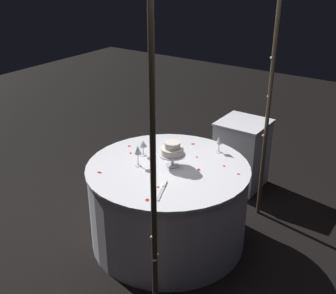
% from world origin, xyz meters
% --- Properties ---
extents(ground_plane, '(12.00, 12.00, 0.00)m').
position_xyz_m(ground_plane, '(0.00, 0.00, 0.00)').
color(ground_plane, black).
extents(decorative_arch, '(1.77, 0.05, 2.28)m').
position_xyz_m(decorative_arch, '(-0.00, 0.49, 1.44)').
color(decorative_arch, '#473D2D').
rests_on(decorative_arch, ground).
extents(main_table, '(1.37, 1.37, 0.73)m').
position_xyz_m(main_table, '(0.00, 0.00, 0.37)').
color(main_table, white).
rests_on(main_table, ground).
extents(side_table, '(0.49, 0.49, 0.74)m').
position_xyz_m(side_table, '(-1.27, 0.08, 0.37)').
color(side_table, white).
rests_on(side_table, ground).
extents(tiered_cake, '(0.22, 0.22, 0.22)m').
position_xyz_m(tiered_cake, '(-0.03, 0.02, 0.87)').
color(tiered_cake, silver).
rests_on(tiered_cake, main_table).
extents(wine_glass_0, '(0.07, 0.07, 0.14)m').
position_xyz_m(wine_glass_0, '(-0.05, -0.30, 0.84)').
color(wine_glass_0, silver).
rests_on(wine_glass_0, main_table).
extents(wine_glass_1, '(0.06, 0.06, 0.18)m').
position_xyz_m(wine_glass_1, '(0.13, -0.21, 0.87)').
color(wine_glass_1, silver).
rests_on(wine_glass_1, main_table).
extents(wine_glass_2, '(0.06, 0.06, 0.15)m').
position_xyz_m(wine_glass_2, '(-0.48, 0.21, 0.84)').
color(wine_glass_2, silver).
rests_on(wine_glass_2, main_table).
extents(cake_knife, '(0.28, 0.13, 0.01)m').
position_xyz_m(cake_knife, '(0.34, 0.18, 0.74)').
color(cake_knife, silver).
rests_on(cake_knife, main_table).
extents(rose_petal_0, '(0.03, 0.03, 0.00)m').
position_xyz_m(rose_petal_0, '(-0.02, -0.42, 0.74)').
color(rose_petal_0, red).
rests_on(rose_petal_0, main_table).
extents(rose_petal_1, '(0.04, 0.04, 0.00)m').
position_xyz_m(rose_petal_1, '(-0.13, -0.52, 0.74)').
color(rose_petal_1, red).
rests_on(rose_petal_1, main_table).
extents(rose_petal_2, '(0.05, 0.04, 0.00)m').
position_xyz_m(rose_petal_2, '(0.52, 0.18, 0.74)').
color(rose_petal_2, red).
rests_on(rose_petal_2, main_table).
extents(rose_petal_3, '(0.03, 0.02, 0.00)m').
position_xyz_m(rose_petal_3, '(0.33, 0.14, 0.74)').
color(rose_petal_3, red).
rests_on(rose_petal_3, main_table).
extents(rose_petal_4, '(0.04, 0.04, 0.00)m').
position_xyz_m(rose_petal_4, '(-0.09, 0.24, 0.74)').
color(rose_petal_4, red).
rests_on(rose_petal_4, main_table).
extents(rose_petal_5, '(0.03, 0.03, 0.00)m').
position_xyz_m(rose_petal_5, '(-0.27, 0.38, 0.74)').
color(rose_petal_5, red).
rests_on(rose_petal_5, main_table).
extents(rose_petal_6, '(0.04, 0.05, 0.00)m').
position_xyz_m(rose_petal_6, '(-0.50, -0.06, 0.74)').
color(rose_petal_6, red).
rests_on(rose_petal_6, main_table).
extents(rose_petal_7, '(0.02, 0.03, 0.00)m').
position_xyz_m(rose_petal_7, '(-0.28, 0.11, 0.74)').
color(rose_petal_7, red).
rests_on(rose_petal_7, main_table).
extents(rose_petal_8, '(0.03, 0.03, 0.00)m').
position_xyz_m(rose_petal_8, '(-0.21, 0.54, 0.74)').
color(rose_petal_8, red).
rests_on(rose_petal_8, main_table).
extents(rose_petal_9, '(0.03, 0.04, 0.00)m').
position_xyz_m(rose_petal_9, '(0.41, -0.39, 0.74)').
color(rose_petal_9, red).
rests_on(rose_petal_9, main_table).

